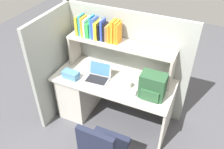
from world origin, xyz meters
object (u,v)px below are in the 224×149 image
Objects in this scene: laptop at (98,76)px; backpack at (153,86)px; computer_mouse at (134,93)px; paper_cup at (129,84)px; tissue_box at (71,75)px.

backpack is at bearing -3.07° from laptop.
backpack is 3.06× the size of computer_mouse.
laptop is 1.03× the size of backpack.
tissue_box is (-0.77, -0.14, 0.01)m from paper_cup.
computer_mouse is 1.23× the size of paper_cup.
computer_mouse is 0.14m from paper_cup.
laptop reaches higher than paper_cup.
laptop is 1.49× the size of tissue_box.
tissue_box reaches higher than computer_mouse.
backpack is 0.34m from paper_cup.
backpack is at bearing 3.19° from computer_mouse.
laptop is at bearing 176.93° from backpack.
paper_cup is 0.39× the size of tissue_box.
tissue_box is at bearing -175.18° from backpack.
backpack reaches higher than computer_mouse.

